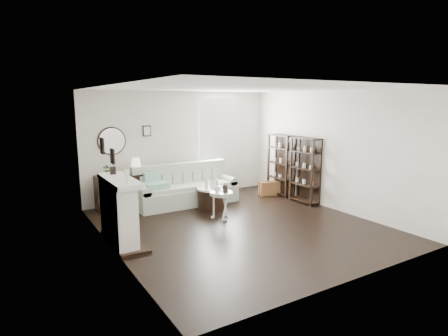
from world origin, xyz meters
TOP-DOWN VIEW (x-y plane):
  - room at (0.73, 2.70)m, footprint 5.50×5.50m
  - fireplace at (-2.32, 0.30)m, footprint 0.50×1.40m
  - shelf_unit_far at (2.33, 1.55)m, footprint 0.30×0.80m
  - shelf_unit_near at (2.33, 0.65)m, footprint 0.30×0.80m
  - sofa at (-0.22, 2.08)m, footprint 2.46×0.85m
  - quilt at (-1.02, 1.95)m, footprint 0.59×0.50m
  - suitcase at (2.04, 1.65)m, footprint 0.58×0.31m
  - dresser at (-1.63, 2.47)m, footprint 1.18×0.51m
  - table_lamp at (-1.29, 2.47)m, footprint 0.29×0.29m
  - potted_plant at (-1.93, 2.42)m, footprint 0.36×0.34m
  - drum_table at (0.14, 1.40)m, footprint 0.69×0.69m
  - pedestal_table at (-0.10, 0.56)m, footprint 0.49×0.49m
  - eiffel_drum at (0.22, 1.45)m, footprint 0.12×0.12m
  - bottle_drum at (-0.03, 1.32)m, footprint 0.07×0.07m
  - card_frame_drum at (0.09, 1.23)m, footprint 0.16×0.07m
  - eiffel_ped at (-0.00, 0.60)m, footprint 0.12×0.12m
  - flask_ped at (-0.18, 0.59)m, footprint 0.14×0.14m
  - card_frame_ped at (-0.08, 0.44)m, footprint 0.12×0.06m

SIDE VIEW (x-z plane):
  - suitcase at x=2.04m, z-range 0.00..0.37m
  - drum_table at x=0.14m, z-range 0.00..0.49m
  - sofa at x=-0.22m, z-range -0.16..0.80m
  - dresser at x=-1.63m, z-range 0.00..0.79m
  - pedestal_table at x=-0.10m, z-range 0.24..0.83m
  - fireplace at x=-2.32m, z-range -0.38..1.46m
  - quilt at x=-1.02m, z-range 0.49..0.63m
  - eiffel_drum at x=0.22m, z-range 0.48..0.66m
  - card_frame_drum at x=0.09m, z-range 0.48..0.69m
  - bottle_drum at x=-0.03m, z-range 0.48..0.79m
  - card_frame_ped at x=-0.08m, z-range 0.59..0.75m
  - eiffel_ped at x=0.00m, z-range 0.59..0.77m
  - flask_ped at x=-0.18m, z-range 0.59..0.84m
  - shelf_unit_far at x=2.33m, z-range 0.00..1.60m
  - shelf_unit_near at x=2.33m, z-range 0.00..1.60m
  - potted_plant at x=-1.93m, z-range 0.79..1.11m
  - table_lamp at x=-1.29m, z-range 0.79..1.15m
  - room at x=0.73m, z-range -1.15..4.35m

